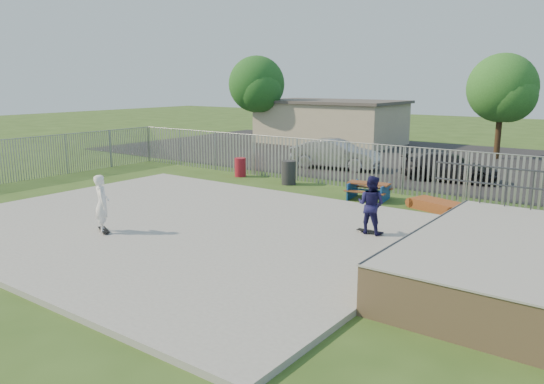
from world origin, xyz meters
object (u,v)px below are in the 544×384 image
Objects in this scene: trash_bin_grey at (289,173)px; car_dark at (450,167)px; funbox at (437,206)px; skater_white at (102,204)px; picnic_table at (369,191)px; trash_bin_red at (240,167)px; tree_mid at (502,88)px; tree_left at (257,84)px; skater_navy at (371,205)px; car_silver at (336,154)px.

trash_bin_grey is 0.24× the size of car_dark.
funbox is 11.58m from skater_white.
skater_white reaches higher than picnic_table.
trash_bin_red is 16.64m from tree_mid.
funbox is at bearing -7.13° from trash_bin_grey.
tree_left is 3.69× the size of skater_navy.
trash_bin_red is 0.21× the size of car_dark.
funbox is 6.23m from car_dark.
skater_navy is at bearing -71.93° from picnic_table.
trash_bin_red is 0.53× the size of skater_navy.
trash_bin_grey is 0.62× the size of skater_white.
picnic_table is at bearing -94.62° from tree_mid.
trash_bin_grey is at bearing 162.02° from picnic_table.
tree_mid is at bearing -43.07° from car_silver.
skater_white reaches higher than car_dark.
tree_left is (-17.01, 7.13, 3.67)m from car_dark.
car_silver is at bearing -56.66° from skater_navy.
funbox is at bearing -175.98° from car_dark.
tree_left reaches higher than skater_white.
funbox is 1.88× the size of trash_bin_grey.
car_silver is 2.69× the size of skater_white.
car_dark is at bearing -22.76° from tree_left.
trash_bin_red is 0.85× the size of trash_bin_grey.
car_dark is 10.64m from skater_navy.
tree_mid is at bearing -87.48° from skater_navy.
skater_navy is at bearing -39.07° from trash_bin_grey.
tree_left is (-11.39, 12.25, 3.79)m from trash_bin_grey.
picnic_table is 0.88× the size of funbox.
car_silver is 0.73× the size of tree_left.
skater_white reaches higher than car_silver.
tree_left is at bearing -27.94° from skater_white.
funbox is 0.46× the size of car_dark.
trash_bin_red is 0.20× the size of car_silver.
car_dark is (6.07, 0.07, -0.13)m from car_silver.
trash_bin_red is at bearing -55.24° from tree_left.
tree_left is (-10.94, 7.20, 3.54)m from car_silver.
skater_white is (-6.54, -4.64, 0.00)m from skater_navy.
car_dark is (8.68, 4.87, 0.20)m from trash_bin_red.
skater_navy is (6.72, -5.46, 0.48)m from trash_bin_grey.
picnic_table is 10.28m from skater_white.
skater_navy is (1.20, -19.47, -3.16)m from tree_mid.
car_dark is 18.80m from tree_left.
tree_left is (-18.56, 13.15, 4.15)m from funbox.
trash_bin_grey is at bearing -169.49° from funbox.
trash_bin_grey is 7.60m from car_dark.
skater_white reaches higher than funbox.
car_dark is 2.53× the size of skater_navy.
skater_white is at bearing -109.61° from funbox.
funbox is 0.32× the size of tree_left.
trash_bin_grey is 10.11m from skater_white.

